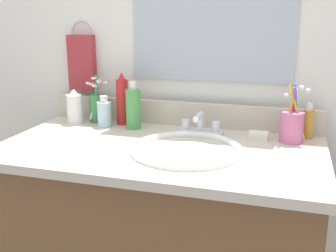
{
  "coord_description": "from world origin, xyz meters",
  "views": [
    {
      "loc": [
        0.39,
        -1.21,
        1.19
      ],
      "look_at": [
        0.03,
        0.0,
        0.85
      ],
      "focal_mm": 44.29,
      "sensor_mm": 36.0,
      "label": 1
    }
  ],
  "objects_px": {
    "hand_towel": "(82,63)",
    "bottle_oil_amber": "(308,123)",
    "cup_green": "(98,106)",
    "bottle_gel_clear": "(104,113)",
    "cup_pink": "(292,126)",
    "bottle_toner_green": "(133,108)",
    "soap_bar": "(258,135)",
    "bottle_lotion_white": "(75,108)",
    "bottle_spray_red": "(122,100)",
    "faucet": "(200,127)"
  },
  "relations": [
    {
      "from": "hand_towel",
      "to": "cup_green",
      "type": "xyz_separation_m",
      "value": [
        0.09,
        -0.06,
        -0.16
      ]
    },
    {
      "from": "bottle_gel_clear",
      "to": "cup_green",
      "type": "distance_m",
      "value": 0.08
    },
    {
      "from": "hand_towel",
      "to": "bottle_lotion_white",
      "type": "xyz_separation_m",
      "value": [
        0.02,
        -0.11,
        -0.16
      ]
    },
    {
      "from": "bottle_spray_red",
      "to": "bottle_gel_clear",
      "type": "xyz_separation_m",
      "value": [
        -0.05,
        -0.05,
        -0.04
      ]
    },
    {
      "from": "cup_green",
      "to": "bottle_oil_amber",
      "type": "bearing_deg",
      "value": 0.14
    },
    {
      "from": "bottle_spray_red",
      "to": "soap_bar",
      "type": "relative_size",
      "value": 3.14
    },
    {
      "from": "bottle_toner_green",
      "to": "cup_pink",
      "type": "relative_size",
      "value": 0.9
    },
    {
      "from": "bottle_oil_amber",
      "to": "cup_green",
      "type": "distance_m",
      "value": 0.79
    },
    {
      "from": "bottle_spray_red",
      "to": "cup_green",
      "type": "bearing_deg",
      "value": 176.84
    },
    {
      "from": "faucet",
      "to": "bottle_toner_green",
      "type": "distance_m",
      "value": 0.26
    },
    {
      "from": "hand_towel",
      "to": "bottle_oil_amber",
      "type": "distance_m",
      "value": 0.9
    },
    {
      "from": "cup_pink",
      "to": "soap_bar",
      "type": "xyz_separation_m",
      "value": [
        -0.11,
        0.0,
        -0.04
      ]
    },
    {
      "from": "faucet",
      "to": "bottle_gel_clear",
      "type": "height_order",
      "value": "bottle_gel_clear"
    },
    {
      "from": "bottle_oil_amber",
      "to": "cup_green",
      "type": "height_order",
      "value": "cup_green"
    },
    {
      "from": "bottle_oil_amber",
      "to": "soap_bar",
      "type": "bearing_deg",
      "value": -160.33
    },
    {
      "from": "bottle_toner_green",
      "to": "cup_green",
      "type": "height_order",
      "value": "cup_green"
    },
    {
      "from": "cup_green",
      "to": "cup_pink",
      "type": "xyz_separation_m",
      "value": [
        0.73,
        -0.06,
        -0.0
      ]
    },
    {
      "from": "bottle_spray_red",
      "to": "soap_bar",
      "type": "distance_m",
      "value": 0.53
    },
    {
      "from": "faucet",
      "to": "bottle_toner_green",
      "type": "relative_size",
      "value": 0.91
    },
    {
      "from": "bottle_spray_red",
      "to": "cup_pink",
      "type": "xyz_separation_m",
      "value": [
        0.62,
        -0.05,
        -0.04
      ]
    },
    {
      "from": "cup_green",
      "to": "bottle_lotion_white",
      "type": "bearing_deg",
      "value": -147.05
    },
    {
      "from": "bottle_toner_green",
      "to": "soap_bar",
      "type": "bearing_deg",
      "value": -0.41
    },
    {
      "from": "bottle_oil_amber",
      "to": "bottle_lotion_white",
      "type": "distance_m",
      "value": 0.86
    },
    {
      "from": "bottle_spray_red",
      "to": "bottle_gel_clear",
      "type": "bearing_deg",
      "value": -134.8
    },
    {
      "from": "cup_green",
      "to": "soap_bar",
      "type": "relative_size",
      "value": 2.9
    },
    {
      "from": "hand_towel",
      "to": "cup_green",
      "type": "relative_size",
      "value": 1.18
    },
    {
      "from": "hand_towel",
      "to": "cup_green",
      "type": "bearing_deg",
      "value": -34.76
    },
    {
      "from": "hand_towel",
      "to": "cup_green",
      "type": "distance_m",
      "value": 0.19
    },
    {
      "from": "bottle_gel_clear",
      "to": "soap_bar",
      "type": "xyz_separation_m",
      "value": [
        0.57,
        0.0,
        -0.04
      ]
    },
    {
      "from": "soap_bar",
      "to": "bottle_gel_clear",
      "type": "bearing_deg",
      "value": -179.71
    },
    {
      "from": "soap_bar",
      "to": "cup_green",
      "type": "bearing_deg",
      "value": 174.96
    },
    {
      "from": "hand_towel",
      "to": "bottle_lotion_white",
      "type": "bearing_deg",
      "value": -80.59
    },
    {
      "from": "hand_towel",
      "to": "bottle_lotion_white",
      "type": "relative_size",
      "value": 1.65
    },
    {
      "from": "cup_pink",
      "to": "hand_towel",
      "type": "bearing_deg",
      "value": 171.48
    },
    {
      "from": "bottle_spray_red",
      "to": "cup_green",
      "type": "height_order",
      "value": "bottle_spray_red"
    },
    {
      "from": "bottle_oil_amber",
      "to": "bottle_lotion_white",
      "type": "bearing_deg",
      "value": -176.7
    },
    {
      "from": "bottle_lotion_white",
      "to": "soap_bar",
      "type": "height_order",
      "value": "bottle_lotion_white"
    },
    {
      "from": "cup_pink",
      "to": "soap_bar",
      "type": "distance_m",
      "value": 0.12
    },
    {
      "from": "bottle_gel_clear",
      "to": "cup_green",
      "type": "relative_size",
      "value": 0.63
    },
    {
      "from": "bottle_lotion_white",
      "to": "cup_green",
      "type": "height_order",
      "value": "cup_green"
    },
    {
      "from": "hand_towel",
      "to": "bottle_spray_red",
      "type": "distance_m",
      "value": 0.25
    },
    {
      "from": "hand_towel",
      "to": "soap_bar",
      "type": "relative_size",
      "value": 3.44
    },
    {
      "from": "hand_towel",
      "to": "cup_green",
      "type": "height_order",
      "value": "hand_towel"
    },
    {
      "from": "cup_pink",
      "to": "soap_bar",
      "type": "bearing_deg",
      "value": 177.55
    },
    {
      "from": "bottle_gel_clear",
      "to": "cup_pink",
      "type": "relative_size",
      "value": 0.6
    },
    {
      "from": "bottle_spray_red",
      "to": "bottle_oil_amber",
      "type": "height_order",
      "value": "bottle_spray_red"
    },
    {
      "from": "bottle_toner_green",
      "to": "bottle_oil_amber",
      "type": "xyz_separation_m",
      "value": [
        0.62,
        0.05,
        -0.02
      ]
    },
    {
      "from": "hand_towel",
      "to": "bottle_toner_green",
      "type": "relative_size",
      "value": 1.26
    },
    {
      "from": "bottle_oil_amber",
      "to": "bottle_lotion_white",
      "type": "relative_size",
      "value": 0.92
    },
    {
      "from": "bottle_toner_green",
      "to": "cup_green",
      "type": "distance_m",
      "value": 0.18
    }
  ]
}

